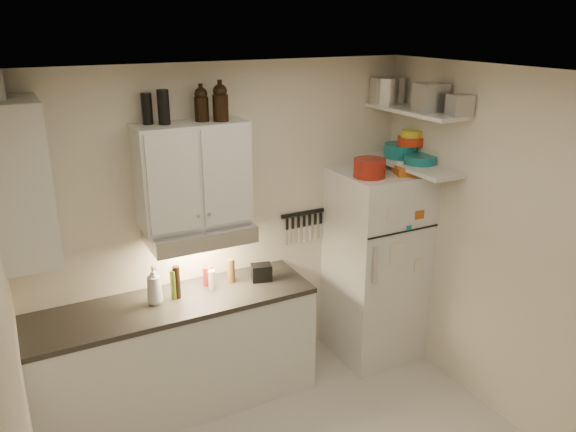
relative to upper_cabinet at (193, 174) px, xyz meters
name	(u,v)px	position (x,y,z in m)	size (l,w,h in m)	color
ceiling	(326,78)	(0.30, -1.33, 0.78)	(3.20, 3.00, 0.02)	white
back_wall	(226,228)	(0.30, 0.18, -0.53)	(3.20, 0.02, 2.60)	beige
left_wall	(17,388)	(-1.31, -1.33, -0.53)	(0.02, 3.00, 2.60)	beige
right_wall	(518,258)	(1.91, -1.33, -0.53)	(0.02, 3.00, 2.60)	beige
base_cabinet	(178,357)	(-0.25, -0.14, -1.39)	(2.10, 0.60, 0.88)	silver
countertop	(174,303)	(-0.25, -0.14, -0.93)	(2.10, 0.62, 0.04)	#2C2925
upper_cabinet	(193,174)	(0.00, 0.00, 0.00)	(0.80, 0.33, 0.75)	silver
side_cabinet	(20,182)	(-1.14, -0.14, 0.12)	(0.33, 0.55, 1.00)	silver
range_hood	(199,233)	(0.00, -0.06, -0.44)	(0.76, 0.46, 0.12)	silver
fridge	(376,265)	(1.55, -0.18, -0.98)	(0.70, 0.68, 1.70)	white
shelf_hi	(415,111)	(1.75, -0.31, 0.38)	(0.30, 0.95, 0.03)	silver
shelf_lo	(411,165)	(1.75, -0.31, -0.07)	(0.30, 0.95, 0.03)	silver
knife_strip	(303,213)	(1.00, 0.15, -0.51)	(0.42, 0.02, 0.03)	black
dutch_oven	(370,168)	(1.36, -0.28, -0.05)	(0.26, 0.26, 0.15)	maroon
book_stack	(405,170)	(1.67, -0.34, -0.09)	(0.17, 0.22, 0.07)	#B45516
spice_jar	(400,168)	(1.65, -0.30, -0.08)	(0.06, 0.06, 0.09)	silver
stock_pot	(387,90)	(1.74, 0.05, 0.50)	(0.30, 0.30, 0.21)	silver
tin_a	(430,97)	(1.76, -0.46, 0.50)	(0.22, 0.19, 0.22)	#AAAAAD
tin_b	(460,105)	(1.83, -0.71, 0.47)	(0.15, 0.15, 0.15)	#AAAAAD
bowl_teal	(400,151)	(1.80, -0.10, 0.01)	(0.28, 0.28, 0.11)	#16747A
bowl_orange	(411,141)	(1.85, -0.16, 0.10)	(0.23, 0.23, 0.07)	red
bowl_yellow	(411,134)	(1.85, -0.16, 0.16)	(0.18, 0.18, 0.06)	yellow
plates	(420,160)	(1.80, -0.35, -0.02)	(0.26, 0.26, 0.07)	#16747A
growler_a	(201,104)	(0.09, 0.02, 0.50)	(0.10, 0.10, 0.24)	black
growler_b	(220,102)	(0.22, -0.04, 0.51)	(0.11, 0.11, 0.27)	black
thermos_a	(164,107)	(-0.18, 0.01, 0.49)	(0.08, 0.08, 0.24)	black
thermos_b	(147,109)	(-0.28, 0.07, 0.48)	(0.07, 0.07, 0.21)	black
soap_bottle	(154,283)	(-0.38, -0.11, -0.74)	(0.13, 0.13, 0.33)	silver
pepper_mill	(231,270)	(0.25, -0.03, -0.81)	(0.06, 0.06, 0.20)	brown
oil_bottle	(173,285)	(-0.23, -0.10, -0.79)	(0.04, 0.04, 0.23)	#56681A
vinegar_bottle	(177,282)	(-0.20, -0.10, -0.78)	(0.05, 0.05, 0.25)	black
clear_bottle	(212,280)	(0.07, -0.09, -0.83)	(0.05, 0.05, 0.16)	silver
red_jar	(208,276)	(0.07, 0.00, -0.83)	(0.08, 0.08, 0.15)	maroon
caddy	(261,272)	(0.48, -0.12, -0.84)	(0.16, 0.11, 0.13)	black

